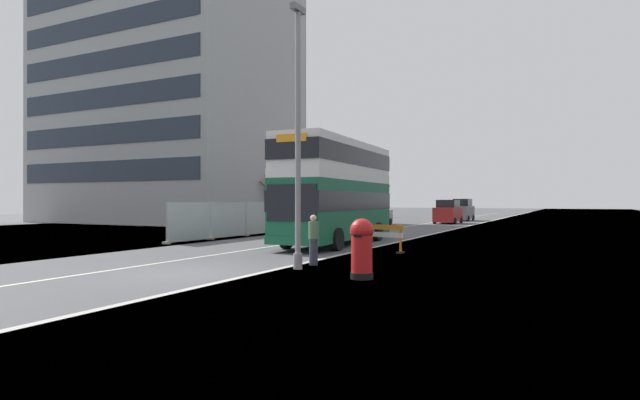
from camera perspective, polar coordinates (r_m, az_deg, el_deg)
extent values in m
cube|color=#4C4C4F|center=(16.08, -15.00, -8.02)|extent=(140.00, 280.00, 0.10)
cube|color=#B2AFA8|center=(14.79, -9.00, -8.54)|extent=(0.24, 196.00, 0.01)
cube|color=silver|center=(17.78, -20.91, -7.10)|extent=(0.16, 168.00, 0.01)
cube|color=brown|center=(40.67, -24.11, -3.16)|extent=(28.00, 36.00, 0.05)
cube|color=#145638|center=(25.58, 1.94, -1.05)|extent=(3.08, 10.33, 2.78)
cube|color=silver|center=(25.60, 1.94, 2.51)|extent=(3.08, 10.33, 0.40)
cube|color=silver|center=(25.67, 1.94, 4.69)|extent=(3.05, 10.22, 1.56)
cube|color=black|center=(25.58, 1.94, -0.11)|extent=(3.11, 10.43, 0.89)
cube|color=black|center=(25.67, 1.94, 4.69)|extent=(3.10, 10.38, 0.86)
cube|color=black|center=(20.90, -3.20, -0.31)|extent=(2.26, 0.20, 1.53)
cube|color=orange|center=(21.05, -3.20, 6.91)|extent=(1.35, 0.14, 0.32)
cube|color=#145638|center=(25.63, 1.94, -3.75)|extent=(3.11, 10.43, 0.36)
cylinder|color=black|center=(23.26, -3.75, -4.20)|extent=(0.36, 1.02, 1.00)
cylinder|color=black|center=(22.25, 1.91, -4.38)|extent=(0.36, 1.02, 1.00)
cylinder|color=black|center=(28.68, 1.71, -3.41)|extent=(0.36, 1.02, 1.00)
cylinder|color=black|center=(27.87, 6.42, -3.51)|extent=(0.36, 1.02, 1.00)
cylinder|color=gray|center=(16.41, -2.47, 6.58)|extent=(0.18, 0.18, 8.15)
cube|color=slate|center=(17.40, -2.46, 20.44)|extent=(0.20, 0.70, 0.20)
cylinder|color=gray|center=(16.41, -2.47, -6.80)|extent=(0.29, 0.29, 0.50)
cylinder|color=black|center=(14.47, 4.65, -8.35)|extent=(0.64, 0.64, 0.18)
cylinder|color=red|center=(14.38, 4.65, -5.69)|extent=(0.59, 0.59, 1.17)
sphere|color=red|center=(14.34, 4.65, -3.37)|extent=(0.66, 0.66, 0.66)
cube|color=black|center=(14.07, 4.18, -4.00)|extent=(0.22, 0.03, 0.07)
cube|color=orange|center=(21.91, 6.96, -3.00)|extent=(1.93, 0.59, 0.20)
cube|color=white|center=(21.93, 6.96, -3.84)|extent=(1.93, 0.59, 0.20)
cube|color=orange|center=(22.47, 5.10, -4.27)|extent=(0.09, 0.09, 1.05)
cube|color=black|center=(22.51, 5.10, -5.51)|extent=(0.25, 0.46, 0.08)
cube|color=orange|center=(21.45, 8.91, -4.47)|extent=(0.09, 0.09, 1.05)
cube|color=black|center=(21.49, 8.91, -5.77)|extent=(0.25, 0.46, 0.08)
cube|color=#A8AAAD|center=(28.05, -14.25, -2.33)|extent=(0.04, 3.26, 2.03)
cube|color=#A8AAAD|center=(30.69, -10.06, -2.13)|extent=(0.04, 3.26, 2.03)
cube|color=#A8AAAD|center=(33.47, -6.55, -1.96)|extent=(0.04, 3.26, 2.03)
cube|color=#A8AAAD|center=(36.35, -3.59, -1.81)|extent=(0.04, 3.26, 2.03)
cube|color=#A8AAAD|center=(39.31, -1.07, -1.68)|extent=(0.04, 3.26, 2.03)
cube|color=#A8AAAD|center=(42.34, 1.09, -1.57)|extent=(0.04, 3.26, 2.03)
cylinder|color=#939699|center=(26.80, -16.65, -2.43)|extent=(0.06, 0.06, 2.13)
cube|color=gray|center=(26.86, -16.65, -4.58)|extent=(0.44, 0.20, 0.12)
cylinder|color=#939699|center=(29.35, -12.06, -2.23)|extent=(0.06, 0.06, 2.13)
cube|color=gray|center=(29.41, -12.06, -4.19)|extent=(0.44, 0.20, 0.12)
cylinder|color=#939699|center=(32.06, -8.23, -2.05)|extent=(0.06, 0.06, 2.13)
cube|color=gray|center=(32.11, -8.23, -3.84)|extent=(0.44, 0.20, 0.12)
cylinder|color=#939699|center=(34.90, -5.01, -1.89)|extent=(0.06, 0.06, 2.13)
cube|color=gray|center=(34.94, -5.01, -3.54)|extent=(0.44, 0.20, 0.12)
cylinder|color=#939699|center=(37.82, -2.28, -1.75)|extent=(0.06, 0.06, 2.13)
cube|color=gray|center=(37.86, -2.28, -3.27)|extent=(0.44, 0.20, 0.12)
cylinder|color=#939699|center=(40.82, 0.05, -1.62)|extent=(0.06, 0.06, 2.13)
cube|color=gray|center=(40.86, 0.05, -3.03)|extent=(0.44, 0.20, 0.12)
cylinder|color=#939699|center=(43.88, 2.06, -1.51)|extent=(0.06, 0.06, 2.13)
cube|color=gray|center=(43.92, 2.06, -2.83)|extent=(0.44, 0.20, 0.12)
cube|color=gray|center=(45.29, 6.19, -1.87)|extent=(1.72, 4.25, 1.14)
cube|color=black|center=(45.27, 6.19, -0.67)|extent=(1.58, 2.34, 0.76)
cylinder|color=black|center=(46.26, 7.76, -2.39)|extent=(0.20, 0.60, 0.60)
cylinder|color=black|center=(46.85, 5.78, -2.36)|extent=(0.20, 0.60, 0.60)
cylinder|color=black|center=(43.78, 6.63, -2.52)|extent=(0.20, 0.60, 0.60)
cylinder|color=black|center=(44.40, 4.55, -2.49)|extent=(0.20, 0.60, 0.60)
cube|color=maroon|center=(50.23, 14.02, -1.57)|extent=(1.87, 4.45, 1.34)
cube|color=black|center=(50.22, 14.02, -0.40)|extent=(1.72, 2.45, 0.72)
cylinder|color=black|center=(51.40, 15.38, -2.16)|extent=(0.20, 0.60, 0.60)
cylinder|color=black|center=(51.81, 13.35, -2.14)|extent=(0.20, 0.60, 0.60)
cylinder|color=black|center=(48.70, 14.73, -2.27)|extent=(0.20, 0.60, 0.60)
cylinder|color=black|center=(49.13, 12.59, -2.25)|extent=(0.20, 0.60, 0.60)
cube|color=slate|center=(57.71, 15.53, -1.36)|extent=(1.74, 4.46, 1.38)
cube|color=black|center=(57.69, 15.53, -0.28)|extent=(1.60, 2.45, 0.81)
cylinder|color=black|center=(58.92, 16.62, -1.89)|extent=(0.20, 0.60, 0.60)
cylinder|color=black|center=(59.25, 14.97, -1.88)|extent=(0.20, 0.60, 0.60)
cylinder|color=black|center=(56.20, 16.12, -1.98)|extent=(0.20, 0.60, 0.60)
cylinder|color=black|center=(56.55, 14.39, -1.97)|extent=(0.20, 0.60, 0.60)
cylinder|color=#4C3D2D|center=(48.72, -5.62, -0.07)|extent=(0.33, 0.33, 4.34)
cylinder|color=#4C3D2D|center=(48.53, -4.93, 1.60)|extent=(1.30, 0.41, 1.12)
cylinder|color=#4C3D2D|center=(48.98, -4.79, 2.35)|extent=(1.11, 1.26, 1.26)
cylinder|color=#4C3D2D|center=(49.55, -5.47, 2.45)|extent=(0.80, 1.58, 1.11)
cylinder|color=#4C3D2D|center=(49.65, -5.89, 2.76)|extent=(1.48, 1.36, 1.40)
cylinder|color=#4C3D2D|center=(48.93, -6.57, 3.18)|extent=(1.63, 0.81, 1.81)
cylinder|color=#4C3D2D|center=(48.24, -6.14, 1.50)|extent=(0.34, 1.39, 1.05)
cylinder|color=#4C3D2D|center=(48.16, -5.46, 1.23)|extent=(1.02, 1.01, 1.64)
cylinder|color=#4C3D2D|center=(68.32, 6.57, -0.43)|extent=(0.38, 0.38, 3.48)
cylinder|color=#4C3D2D|center=(68.13, 7.01, 0.92)|extent=(1.25, 0.20, 1.21)
cylinder|color=#4C3D2D|center=(68.64, 7.17, 1.02)|extent=(1.35, 1.29, 1.55)
cylinder|color=#4C3D2D|center=(68.76, 6.49, 1.04)|extent=(0.70, 0.93, 1.29)
cylinder|color=#4C3D2D|center=(68.47, 6.16, 0.32)|extent=(1.13, 0.23, 0.99)
cylinder|color=#4C3D2D|center=(67.97, 6.10, 0.78)|extent=(0.96, 1.21, 1.94)
cylinder|color=#4C3D2D|center=(67.88, 6.70, 1.19)|extent=(0.81, 0.96, 1.28)
cylinder|color=#2D3342|center=(17.41, -0.73, -5.77)|extent=(0.29, 0.29, 0.89)
cylinder|color=#51704C|center=(17.35, -0.73, -3.34)|extent=(0.34, 0.34, 0.59)
sphere|color=beige|center=(17.33, -0.73, -2.01)|extent=(0.22, 0.22, 0.22)
cube|color=#9EA0A3|center=(57.09, -16.28, 11.20)|extent=(23.42, 16.57, 26.65)
cube|color=#232D3D|center=(50.33, -22.80, 2.96)|extent=(22.02, 0.08, 1.87)
cube|color=#232D3D|center=(50.61, -22.79, 6.73)|extent=(22.02, 0.08, 1.87)
cube|color=#232D3D|center=(51.11, -22.79, 10.44)|extent=(22.02, 0.08, 1.87)
cube|color=#232D3D|center=(51.82, -22.79, 14.07)|extent=(22.02, 0.08, 1.87)
cube|color=#232D3D|center=(52.74, -22.79, 17.58)|extent=(22.02, 0.08, 1.87)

